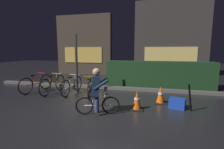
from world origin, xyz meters
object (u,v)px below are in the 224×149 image
parked_bike_center_left (72,85)px  blue_crate (177,103)px  traffic_cone_far (160,95)px  traffic_cone_near (137,101)px  street_post (77,64)px  parked_bike_left_mid (53,84)px  cyclist (96,91)px  parked_bike_leftmost (36,83)px  closed_umbrella (190,98)px  parked_bike_center_right (89,87)px

parked_bike_center_left → blue_crate: (3.80, -0.75, -0.19)m
traffic_cone_far → blue_crate: size_ratio=1.29×
parked_bike_center_left → traffic_cone_near: 2.89m
street_post → parked_bike_left_mid: bearing=-168.0°
parked_bike_center_left → cyclist: 2.39m
street_post → parked_bike_leftmost: 1.95m
cyclist → parked_bike_leftmost: bearing=134.8°
parked_bike_center_left → traffic_cone_near: parked_bike_center_left is taller
closed_umbrella → traffic_cone_far: bearing=-97.3°
parked_bike_center_left → traffic_cone_far: 3.37m
blue_crate → parked_bike_center_right: bearing=167.3°
traffic_cone_near → traffic_cone_far: traffic_cone_far is taller
parked_bike_left_mid → traffic_cone_far: (4.15, -0.33, -0.08)m
street_post → parked_bike_center_left: 0.85m
parked_bike_leftmost → parked_bike_left_mid: (0.81, -0.04, 0.00)m
street_post → parked_bike_left_mid: street_post is taller
blue_crate → cyclist: size_ratio=0.35×
parked_bike_center_right → cyclist: bearing=-170.5°
parked_bike_left_mid → traffic_cone_near: size_ratio=3.02×
parked_bike_center_right → cyclist: (0.86, -1.66, 0.30)m
street_post → parked_bike_left_mid: size_ratio=1.39×
street_post → blue_crate: (3.65, -0.90, -1.01)m
parked_bike_leftmost → blue_crate: bearing=-86.4°
street_post → traffic_cone_far: street_post is taller
parked_bike_center_left → blue_crate: 3.88m
parked_bike_leftmost → traffic_cone_near: size_ratio=2.96×
parked_bike_leftmost → traffic_cone_near: bearing=-93.5°
parked_bike_center_right → cyclist: cyclist is taller
parked_bike_leftmost → parked_bike_center_left: 1.62m
parked_bike_leftmost → parked_bike_center_right: parked_bike_leftmost is taller
parked_bike_center_left → traffic_cone_far: bearing=-94.6°
parked_bike_center_left → parked_bike_center_right: (0.76, -0.07, -0.01)m
closed_umbrella → parked_bike_left_mid: bearing=-68.5°
parked_bike_leftmost → traffic_cone_near: parked_bike_leftmost is taller
parked_bike_center_right → cyclist: size_ratio=1.19×
parked_bike_leftmost → traffic_cone_far: (4.96, -0.36, -0.08)m
parked_bike_center_left → closed_umbrella: size_ratio=1.91×
street_post → parked_bike_left_mid: (-0.96, -0.20, -0.81)m
parked_bike_left_mid → traffic_cone_near: 3.63m
parked_bike_leftmost → parked_bike_left_mid: bearing=-81.2°
parked_bike_left_mid → cyclist: (2.43, -1.67, 0.28)m
parked_bike_left_mid → closed_umbrella: (4.90, -0.95, 0.06)m
parked_bike_left_mid → parked_bike_center_left: parked_bike_left_mid is taller
traffic_cone_near → closed_umbrella: bearing=6.0°
street_post → traffic_cone_near: street_post is taller
parked_bike_center_right → blue_crate: (3.05, -0.69, -0.18)m
parked_bike_center_right → traffic_cone_near: (1.89, -1.09, -0.06)m
parked_bike_left_mid → traffic_cone_near: (3.46, -1.10, -0.08)m
street_post → parked_bike_center_right: size_ratio=1.57×
blue_crate → street_post: bearing=166.2°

